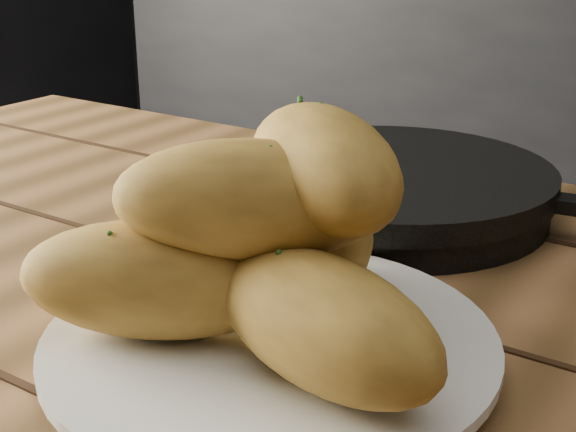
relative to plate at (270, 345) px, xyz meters
name	(u,v)px	position (x,y,z in m)	size (l,w,h in m)	color
plate	(270,345)	(0.00, 0.00, 0.00)	(0.29, 0.29, 0.02)	white
bread_rolls	(270,243)	(0.00, 0.00, 0.07)	(0.30, 0.26, 0.14)	gold
skillet	(393,188)	(-0.06, 0.28, 0.01)	(0.44, 0.30, 0.05)	black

